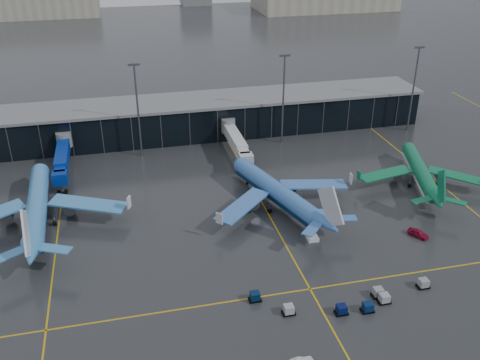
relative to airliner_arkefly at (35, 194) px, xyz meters
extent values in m
plane|color=#282B2D|center=(38.88, -19.92, -6.89)|extent=(600.00, 600.00, 0.00)
cube|color=black|center=(38.88, 42.08, -1.89)|extent=(140.00, 16.00, 10.00)
cube|color=slate|center=(38.88, 42.08, 3.41)|extent=(142.00, 17.00, 0.80)
cylinder|color=#595B60|center=(3.88, 33.58, -1.69)|extent=(4.00, 4.00, 4.00)
cube|color=navy|center=(3.88, 20.08, -2.49)|extent=(3.00, 24.00, 3.00)
cylinder|color=#595B60|center=(3.88, 12.58, -5.59)|extent=(1.00, 1.00, 2.60)
cylinder|color=#595B60|center=(48.88, 33.58, -1.69)|extent=(4.00, 4.00, 4.00)
cube|color=silver|center=(48.88, 20.08, -2.49)|extent=(3.00, 24.00, 3.00)
cylinder|color=#595B60|center=(48.88, 12.58, -5.59)|extent=(1.00, 1.00, 2.60)
cylinder|color=#595B60|center=(23.88, 30.08, 5.61)|extent=(0.50, 0.50, 25.00)
cube|color=#595B60|center=(23.88, 30.08, 18.31)|extent=(3.00, 0.40, 0.60)
cylinder|color=#595B60|center=(63.88, 30.08, 5.61)|extent=(0.50, 0.50, 25.00)
cube|color=#595B60|center=(63.88, 30.08, 18.31)|extent=(3.00, 0.40, 0.60)
cylinder|color=#595B60|center=(103.88, 30.08, 5.61)|extent=(0.50, 0.50, 25.00)
cube|color=#595B60|center=(103.88, 30.08, 18.31)|extent=(3.00, 0.40, 0.60)
cube|color=#B2AD99|center=(-21.12, 260.08, 1.11)|extent=(70.00, 38.00, 16.00)
cube|color=gold|center=(3.88, 0.08, -6.88)|extent=(0.30, 120.00, 0.02)
cube|color=gold|center=(48.88, 0.08, -6.88)|extent=(0.30, 120.00, 0.02)
cube|color=gold|center=(93.88, 0.08, -6.88)|extent=(0.30, 120.00, 0.02)
cube|color=gold|center=(48.88, -34.92, -6.88)|extent=(220.00, 0.30, 0.02)
cube|color=black|center=(59.70, -39.53, -6.71)|extent=(2.20, 1.50, 0.36)
cube|color=gray|center=(59.70, -39.53, -5.94)|extent=(1.60, 1.50, 1.50)
cube|color=black|center=(56.22, -42.72, -6.71)|extent=(2.20, 1.50, 0.36)
cube|color=#051B47|center=(56.22, -42.72, -5.94)|extent=(1.60, 1.50, 1.50)
cube|color=black|center=(59.99, -41.28, -6.71)|extent=(2.20, 1.50, 0.36)
cube|color=#96999F|center=(59.99, -41.28, -5.94)|extent=(1.60, 1.50, 1.50)
cube|color=black|center=(68.71, -39.12, -6.71)|extent=(2.20, 1.50, 0.36)
cube|color=gray|center=(68.71, -39.12, -5.94)|extent=(1.60, 1.50, 1.50)
cube|color=black|center=(38.51, -35.64, -6.71)|extent=(2.20, 1.50, 0.36)
cube|color=#041C3A|center=(38.51, -35.64, -5.94)|extent=(1.60, 1.50, 1.50)
cube|color=black|center=(43.13, -40.22, -6.71)|extent=(2.20, 1.50, 0.36)
cube|color=#9C9FA4|center=(43.13, -40.22, -5.94)|extent=(1.60, 1.50, 1.50)
cube|color=black|center=(51.70, -42.25, -6.71)|extent=(2.20, 1.50, 0.36)
cube|color=#051043|center=(51.70, -42.25, -5.94)|extent=(1.60, 1.50, 1.50)
cube|color=white|center=(54.86, -19.59, -6.49)|extent=(2.41, 3.34, 0.80)
cube|color=white|center=(54.86, -19.59, -4.59)|extent=(1.78, 2.93, 2.29)
imported|color=maroon|center=(76.49, -23.90, -6.14)|extent=(3.74, 4.68, 1.50)
camera|label=1|loc=(19.16, -105.81, 53.88)|focal=40.00mm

